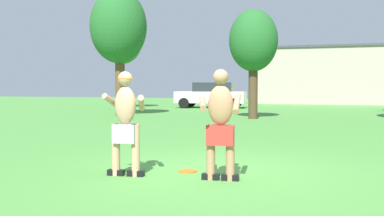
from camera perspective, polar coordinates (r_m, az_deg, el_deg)
The scene contains 9 objects.
ground_plane at distance 7.29m, azimuth 2.77°, elevation -8.18°, with size 80.00×80.00×0.00m, color #4C8E3D.
player_with_cap at distance 6.98m, azimuth -8.44°, elevation -1.40°, with size 0.67×0.59×1.63m.
player_in_red at distance 6.59m, azimuth 3.64°, elevation -1.78°, with size 0.71×0.61×1.64m.
frisbee at distance 7.32m, azimuth -0.56°, elevation -8.03°, with size 0.30×0.30×0.03m, color orange.
car_white_mid_lot at distance 27.96m, azimuth 2.51°, elevation 1.70°, with size 4.43×2.30×1.58m.
outbuilding_behind_lot at distance 36.68m, azimuth 18.50°, elevation 3.96°, with size 13.91×5.73×4.36m.
tree_left_field at distance 19.06m, azimuth 7.81°, elevation 8.32°, with size 2.03×2.03×4.57m.
tree_right_field at distance 28.28m, azimuth -8.89°, elevation 8.02°, with size 2.39×2.39×5.27m.
tree_behind_players at distance 21.13m, azimuth -9.34°, elevation 10.10°, with size 2.60×2.60×5.79m.
Camera 1 is at (1.87, -6.91, 1.40)m, focal length 41.95 mm.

